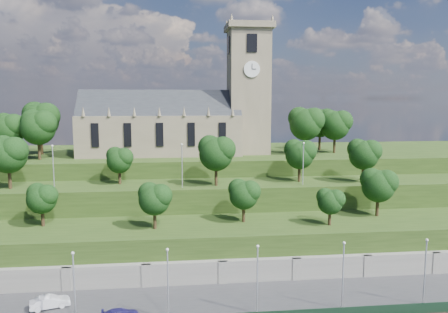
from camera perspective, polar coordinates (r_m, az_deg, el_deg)
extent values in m
cube|color=#2D2D30|center=(55.73, -5.00, -19.45)|extent=(160.00, 12.00, 2.00)
cube|color=slate|center=(60.54, -5.15, -15.60)|extent=(160.00, 2.00, 5.00)
cube|color=slate|center=(61.45, -19.81, -15.67)|extent=(1.20, 0.60, 5.00)
cube|color=slate|center=(59.94, -10.11, -15.94)|extent=(1.20, 0.60, 5.00)
cube|color=slate|center=(60.08, -0.17, -15.76)|extent=(1.20, 0.60, 5.00)
cube|color=slate|center=(61.85, 9.42, -15.16)|extent=(1.20, 0.60, 5.00)
cube|color=slate|center=(65.13, 18.19, -14.25)|extent=(1.20, 0.60, 5.00)
cube|color=slate|center=(69.70, 25.90, -13.17)|extent=(1.20, 0.60, 5.00)
cube|color=#233812|center=(65.57, -5.27, -12.34)|extent=(160.00, 12.00, 8.00)
cube|color=#233812|center=(75.44, -5.44, -8.07)|extent=(160.00, 10.00, 12.00)
cube|color=#233812|center=(95.53, -5.63, -3.81)|extent=(160.00, 32.00, 15.00)
cube|color=#70644E|center=(90.01, -8.25, 2.85)|extent=(32.00, 12.00, 8.00)
cube|color=#212428|center=(89.77, -8.30, 5.39)|extent=(32.00, 10.18, 10.18)
cone|color=#70644E|center=(85.44, -17.92, 5.60)|extent=(0.70, 0.70, 1.80)
cone|color=#70644E|center=(84.62, -14.81, 5.70)|extent=(0.70, 0.70, 1.80)
cone|color=#70644E|center=(84.06, -11.65, 5.79)|extent=(0.70, 0.70, 1.80)
cone|color=#70644E|center=(83.75, -8.45, 5.85)|extent=(0.70, 0.70, 1.80)
cone|color=#70644E|center=(83.70, -5.24, 5.90)|extent=(0.70, 0.70, 1.80)
cone|color=#70644E|center=(83.92, -2.04, 5.93)|extent=(0.70, 0.70, 1.80)
cone|color=#70644E|center=(84.39, 1.14, 5.95)|extent=(0.70, 0.70, 1.80)
cube|color=black|center=(85.22, -16.49, 2.69)|extent=(1.40, 0.25, 4.50)
cube|color=black|center=(84.35, -12.48, 2.78)|extent=(1.40, 0.25, 4.50)
cube|color=black|center=(83.91, -8.40, 2.85)|extent=(1.40, 0.25, 4.50)
cube|color=black|center=(83.90, -4.29, 2.91)|extent=(1.40, 0.25, 4.50)
cube|color=black|center=(84.32, -0.21, 2.95)|extent=(1.40, 0.25, 4.50)
cube|color=#70644E|center=(90.88, 3.18, 8.32)|extent=(8.00, 8.00, 25.00)
cube|color=#70644E|center=(91.99, 3.25, 16.51)|extent=(9.20, 9.20, 1.20)
cone|color=#70644E|center=(87.72, 1.00, 17.75)|extent=(0.80, 0.80, 1.60)
cone|color=#70644E|center=(95.55, 0.37, 16.91)|extent=(0.80, 0.80, 1.60)
cone|color=#70644E|center=(89.06, 6.36, 17.56)|extent=(0.80, 0.80, 1.60)
cone|color=#70644E|center=(96.78, 5.29, 16.76)|extent=(0.80, 0.80, 1.60)
cube|color=black|center=(87.51, 3.68, 14.59)|extent=(2.00, 0.25, 3.50)
cube|color=black|center=(95.50, 2.82, 14.00)|extent=(2.00, 0.25, 3.50)
cube|color=black|center=(90.93, 0.61, 14.33)|extent=(0.25, 2.00, 3.50)
cube|color=black|center=(92.25, 5.81, 14.20)|extent=(0.25, 2.00, 3.50)
cylinder|color=white|center=(87.00, 3.66, 11.32)|extent=(3.20, 0.30, 3.20)
cylinder|color=white|center=(91.81, 5.79, 11.10)|extent=(0.30, 3.20, 3.20)
cube|color=black|center=(86.86, 3.68, 11.66)|extent=(0.12, 0.05, 1.10)
cube|color=black|center=(86.89, 3.94, 11.32)|extent=(0.80, 0.05, 0.12)
cylinder|color=black|center=(68.66, -22.60, -7.30)|extent=(0.48, 0.48, 2.71)
sphere|color=black|center=(68.06, -22.71, -5.17)|extent=(4.22, 4.22, 4.22)
sphere|color=black|center=(67.30, -22.15, -4.73)|extent=(3.16, 3.16, 3.16)
sphere|color=black|center=(68.60, -23.21, -4.38)|extent=(2.95, 2.95, 2.95)
cylinder|color=black|center=(63.04, -9.03, -8.04)|extent=(0.49, 0.49, 2.86)
sphere|color=black|center=(62.36, -9.08, -5.59)|extent=(4.45, 4.45, 4.45)
sphere|color=black|center=(61.74, -8.29, -5.08)|extent=(3.33, 3.33, 3.33)
sphere|color=black|center=(62.75, -9.79, -4.69)|extent=(3.11, 3.11, 3.11)
cylinder|color=black|center=(65.63, 2.58, -7.35)|extent=(0.48, 0.48, 2.79)
sphere|color=black|center=(64.99, 2.59, -5.06)|extent=(4.34, 4.34, 4.34)
sphere|color=black|center=(64.57, 3.42, -4.55)|extent=(3.26, 3.26, 3.26)
sphere|color=black|center=(65.22, 1.86, -4.23)|extent=(3.04, 3.04, 3.04)
cylinder|color=black|center=(65.85, 13.64, -7.72)|extent=(0.46, 0.46, 2.34)
sphere|color=black|center=(65.30, 13.70, -5.80)|extent=(3.64, 3.64, 3.64)
sphere|color=black|center=(65.09, 14.43, -5.38)|extent=(2.73, 2.73, 2.73)
sphere|color=black|center=(65.34, 13.05, -5.12)|extent=(2.55, 2.55, 2.55)
cylinder|color=black|center=(72.80, 19.39, -6.10)|extent=(0.50, 0.50, 3.25)
sphere|color=black|center=(72.14, 19.50, -3.68)|extent=(5.05, 5.05, 5.05)
sphere|color=black|center=(72.00, 20.43, -3.13)|extent=(3.79, 3.79, 3.79)
sphere|color=black|center=(72.14, 18.69, -2.82)|extent=(3.54, 3.54, 3.54)
cylinder|color=black|center=(77.41, -26.20, -2.47)|extent=(0.52, 0.52, 3.68)
sphere|color=black|center=(76.92, -26.35, 0.14)|extent=(5.73, 5.73, 5.73)
sphere|color=black|center=(75.90, -25.72, 0.74)|extent=(4.30, 4.30, 4.30)
sphere|color=black|center=(77.82, -26.91, 1.04)|extent=(4.01, 4.01, 4.01)
cylinder|color=black|center=(75.40, -13.46, -2.52)|extent=(0.48, 0.48, 2.72)
sphere|color=black|center=(74.99, -13.52, -0.54)|extent=(4.23, 4.23, 4.23)
sphere|color=black|center=(74.39, -12.93, -0.09)|extent=(3.17, 3.17, 3.17)
sphere|color=black|center=(75.50, -14.05, 0.15)|extent=(2.96, 2.96, 2.96)
cylinder|color=black|center=(72.04, -1.04, -2.42)|extent=(0.52, 0.52, 3.60)
sphere|color=black|center=(71.52, -1.05, 0.33)|extent=(5.60, 5.60, 5.60)
sphere|color=black|center=(70.97, -0.11, 0.96)|extent=(4.20, 4.20, 4.20)
sphere|color=black|center=(72.00, -1.88, 1.27)|extent=(3.92, 3.92, 3.92)
cylinder|color=black|center=(76.71, 9.80, -2.07)|extent=(0.50, 0.50, 3.17)
sphere|color=black|center=(76.26, 9.85, 0.20)|extent=(4.94, 4.94, 4.94)
sphere|color=black|center=(75.98, 10.68, 0.71)|extent=(3.70, 3.70, 3.70)
sphere|color=black|center=(76.50, 9.12, 0.98)|extent=(3.45, 3.45, 3.45)
cylinder|color=black|center=(78.47, 17.70, -2.08)|extent=(0.50, 0.50, 3.24)
sphere|color=black|center=(78.03, 17.79, 0.19)|extent=(5.04, 5.04, 5.04)
sphere|color=black|center=(77.90, 18.64, 0.70)|extent=(3.78, 3.78, 3.78)
sphere|color=black|center=(78.13, 17.04, 0.97)|extent=(3.53, 3.53, 3.53)
cylinder|color=black|center=(91.68, -26.15, 0.89)|extent=(0.53, 0.53, 3.72)
sphere|color=black|center=(91.38, -26.28, 3.13)|extent=(5.79, 5.79, 5.79)
sphere|color=black|center=(90.39, -25.75, 3.68)|extent=(4.35, 4.35, 4.35)
sphere|color=black|center=(92.34, -26.77, 3.86)|extent=(4.06, 4.06, 4.06)
cylinder|color=black|center=(96.06, -22.73, 1.62)|extent=(0.56, 0.56, 4.61)
sphere|color=black|center=(95.74, -22.86, 4.27)|extent=(7.17, 7.17, 7.17)
sphere|color=black|center=(94.61, -22.18, 4.92)|extent=(5.38, 5.38, 5.38)
sphere|color=black|center=(96.91, -23.47, 5.12)|extent=(5.02, 5.02, 5.02)
cylinder|color=black|center=(87.92, -22.99, 0.91)|extent=(0.54, 0.54, 4.01)
sphere|color=black|center=(87.59, -23.12, 3.43)|extent=(6.24, 6.24, 6.24)
sphere|color=black|center=(86.59, -22.48, 4.04)|extent=(4.68, 4.68, 4.68)
sphere|color=black|center=(88.59, -23.69, 4.25)|extent=(4.37, 4.37, 4.37)
cylinder|color=black|center=(89.96, 10.54, 1.56)|extent=(0.54, 0.54, 4.15)
sphere|color=black|center=(89.64, 10.61, 4.12)|extent=(6.46, 6.46, 6.46)
sphere|color=black|center=(89.36, 11.54, 4.71)|extent=(4.85, 4.85, 4.85)
sphere|color=black|center=(90.03, 9.79, 4.98)|extent=(4.52, 4.52, 4.52)
cylinder|color=black|center=(99.29, 12.38, 2.03)|extent=(0.54, 0.54, 4.01)
sphere|color=black|center=(99.00, 12.45, 4.26)|extent=(6.24, 6.24, 6.24)
sphere|color=black|center=(98.78, 13.27, 4.78)|extent=(4.68, 4.68, 4.68)
sphere|color=black|center=(99.34, 11.72, 5.01)|extent=(4.37, 4.37, 4.37)
cylinder|color=black|center=(94.07, 14.23, 1.64)|extent=(0.53, 0.53, 3.91)
sphere|color=black|center=(93.77, 14.30, 3.94)|extent=(6.08, 6.08, 6.08)
sphere|color=black|center=(93.58, 15.15, 4.46)|extent=(4.56, 4.56, 4.56)
sphere|color=black|center=(94.05, 13.55, 4.71)|extent=(4.25, 4.25, 4.25)
cylinder|color=#B2B2B7|center=(51.68, -18.95, -16.07)|extent=(0.16, 0.16, 7.84)
sphere|color=silver|center=(50.22, -19.15, -11.84)|extent=(0.36, 0.36, 0.36)
cylinder|color=#B2B2B7|center=(50.47, -7.34, -16.30)|extent=(0.16, 0.16, 7.84)
sphere|color=silver|center=(48.98, -7.42, -11.97)|extent=(0.36, 0.36, 0.36)
cylinder|color=#B2B2B7|center=(51.22, 4.37, -15.89)|extent=(0.16, 0.16, 7.84)
sphere|color=silver|center=(49.75, 4.42, -11.62)|extent=(0.36, 0.36, 0.36)
cylinder|color=#B2B2B7|center=(53.85, 15.26, -14.94)|extent=(0.16, 0.16, 7.84)
sphere|color=silver|center=(52.45, 15.42, -10.85)|extent=(0.36, 0.36, 0.36)
cylinder|color=#B2B2B7|center=(58.10, 24.75, -13.67)|extent=(0.16, 0.16, 7.84)
sphere|color=silver|center=(56.81, 24.98, -9.86)|extent=(0.36, 0.36, 0.36)
cylinder|color=#B2B2B7|center=(73.06, -21.39, -1.49)|extent=(0.16, 0.16, 6.90)
sphere|color=silver|center=(72.62, -21.52, 1.29)|extent=(0.36, 0.36, 0.36)
cylinder|color=#B2B2B7|center=(70.50, -5.50, -1.31)|extent=(0.16, 0.16, 6.90)
sphere|color=silver|center=(70.04, -5.53, 1.58)|extent=(0.36, 0.36, 0.36)
cylinder|color=#B2B2B7|center=(73.51, 10.29, -1.03)|extent=(0.16, 0.16, 6.90)
sphere|color=silver|center=(73.07, 10.36, 1.73)|extent=(0.36, 0.36, 0.36)
imported|color=silver|center=(57.42, -21.79, -17.22)|extent=(4.71, 2.81, 1.47)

